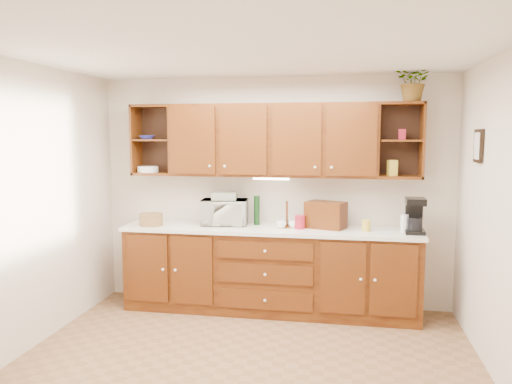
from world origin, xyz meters
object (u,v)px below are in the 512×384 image
at_px(potted_plant, 415,81).
at_px(bread_box, 326,215).
at_px(microwave, 224,212).
at_px(coffee_maker, 415,216).

bearing_deg(potted_plant, bread_box, -178.36).
relative_size(microwave, coffee_maker, 1.40).
xyz_separation_m(coffee_maker, potted_plant, (-0.03, 0.14, 1.38)).
height_order(microwave, bread_box, bread_box).
xyz_separation_m(bread_box, potted_plant, (0.88, 0.03, 1.42)).
bearing_deg(coffee_maker, microwave, 178.27).
relative_size(microwave, bread_box, 1.25).
xyz_separation_m(microwave, potted_plant, (2.02, 0.02, 1.42)).
height_order(microwave, coffee_maker, coffee_maker).
distance_m(coffee_maker, potted_plant, 1.39).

